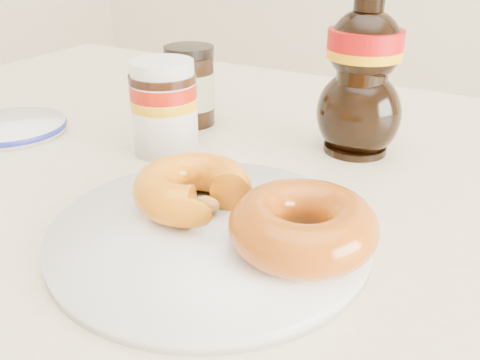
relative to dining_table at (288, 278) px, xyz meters
The scene contains 8 objects.
dining_table is the anchor object (origin of this frame).
plate 0.13m from the dining_table, 109.93° to the right, with size 0.26×0.26×0.01m.
donut_bitten 0.15m from the dining_table, 133.35° to the right, with size 0.10×0.10×0.04m, color #C87D0B.
donut_whole 0.15m from the dining_table, 60.73° to the right, with size 0.11×0.11×0.04m, color #903609.
nutella_jar 0.23m from the dining_table, 165.28° to the left, with size 0.07×0.07×0.10m.
syrup_bottle 0.24m from the dining_table, 87.62° to the left, with size 0.10×0.08×0.19m, color black, non-canonical shape.
dark_jar 0.29m from the dining_table, 146.43° to the left, with size 0.06×0.06×0.10m.
blue_rim_saucer 0.40m from the dining_table, behind, with size 0.13×0.13×0.01m.
Camera 1 is at (0.18, -0.31, 0.99)m, focal length 40.00 mm.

